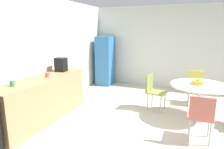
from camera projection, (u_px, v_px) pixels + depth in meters
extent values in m
plane|color=beige|center=(176.00, 129.00, 3.87)|extent=(6.00, 6.00, 0.00)
cube|color=silver|center=(43.00, 54.00, 4.65)|extent=(6.00, 0.10, 2.60)
cube|color=silver|center=(186.00, 48.00, 6.31)|extent=(0.10, 6.00, 2.60)
cube|color=tan|center=(42.00, 99.00, 4.21)|extent=(2.30, 0.60, 0.90)
cube|color=#3372B2|center=(105.00, 61.00, 6.91)|extent=(0.60, 0.50, 1.63)
cylinder|color=silver|center=(197.00, 118.00, 4.34)|extent=(0.44, 0.44, 0.03)
cylinder|color=silver|center=(199.00, 101.00, 4.26)|extent=(0.08, 0.08, 0.71)
cylinder|color=white|center=(200.00, 86.00, 4.19)|extent=(1.19, 1.19, 0.03)
cylinder|color=silver|center=(202.00, 99.00, 4.95)|extent=(0.02, 0.02, 0.42)
cylinder|color=silver|center=(189.00, 97.00, 5.05)|extent=(0.02, 0.02, 0.42)
cylinder|color=silver|center=(201.00, 95.00, 5.24)|extent=(0.02, 0.02, 0.42)
cylinder|color=silver|center=(188.00, 93.00, 5.34)|extent=(0.02, 0.02, 0.42)
cube|color=#D8CC4C|center=(196.00, 87.00, 5.10)|extent=(0.44, 0.44, 0.03)
cube|color=#D8CC4C|center=(196.00, 78.00, 5.23)|extent=(0.06, 0.38, 0.38)
cylinder|color=silver|center=(165.00, 101.00, 4.81)|extent=(0.02, 0.02, 0.42)
cylinder|color=silver|center=(161.00, 105.00, 4.55)|extent=(0.02, 0.02, 0.42)
cylinder|color=silver|center=(152.00, 98.00, 4.97)|extent=(0.02, 0.02, 0.42)
cylinder|color=silver|center=(147.00, 102.00, 4.71)|extent=(0.02, 0.02, 0.42)
cube|color=#8C934C|center=(157.00, 92.00, 4.71)|extent=(0.49, 0.49, 0.03)
cube|color=#8C934C|center=(149.00, 83.00, 4.76)|extent=(0.38, 0.10, 0.38)
cylinder|color=silver|center=(189.00, 123.00, 3.67)|extent=(0.02, 0.02, 0.42)
cylinder|color=silver|center=(209.00, 126.00, 3.55)|extent=(0.02, 0.02, 0.42)
cylinder|color=silver|center=(189.00, 131.00, 3.38)|extent=(0.02, 0.02, 0.42)
cylinder|color=silver|center=(210.00, 134.00, 3.27)|extent=(0.02, 0.02, 0.42)
cube|color=#DB7260|center=(200.00, 116.00, 3.42)|extent=(0.42, 0.42, 0.03)
cube|color=#DB7260|center=(202.00, 109.00, 3.20)|extent=(0.04, 0.38, 0.38)
cylinder|color=gold|center=(198.00, 83.00, 4.23)|extent=(0.26, 0.26, 0.07)
sphere|color=#66B233|center=(198.00, 81.00, 4.23)|extent=(0.07, 0.07, 0.07)
sphere|color=#66B233|center=(198.00, 81.00, 4.22)|extent=(0.07, 0.07, 0.07)
sphere|color=yellow|center=(198.00, 81.00, 4.22)|extent=(0.07, 0.07, 0.07)
cylinder|color=#338C59|center=(12.00, 83.00, 3.51)|extent=(0.08, 0.08, 0.09)
torus|color=#338C59|center=(15.00, 82.00, 3.56)|extent=(0.06, 0.01, 0.06)
cylinder|color=#D84C4C|center=(47.00, 75.00, 4.17)|extent=(0.08, 0.08, 0.09)
torus|color=#D84C4C|center=(49.00, 74.00, 4.22)|extent=(0.06, 0.01, 0.06)
cylinder|color=#D84C4C|center=(64.00, 69.00, 4.79)|extent=(0.08, 0.08, 0.09)
torus|color=#D84C4C|center=(66.00, 68.00, 4.84)|extent=(0.06, 0.01, 0.06)
cube|color=black|center=(61.00, 65.00, 4.73)|extent=(0.20, 0.24, 0.32)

